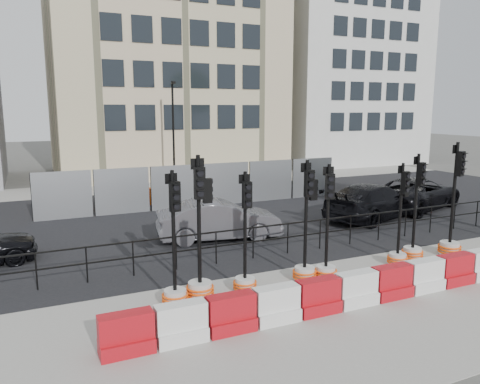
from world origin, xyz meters
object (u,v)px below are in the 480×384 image
traffic_signal_h (451,233)px  traffic_signal_a (175,279)px  car_c (373,201)px  traffic_signal_d (306,253)px

traffic_signal_h → traffic_signal_a: bearing=162.7°
car_c → traffic_signal_a: bearing=98.1°
traffic_signal_d → car_c: (6.34, 4.87, -0.03)m
traffic_signal_a → traffic_signal_d: (3.56, 0.07, 0.11)m
traffic_signal_a → traffic_signal_d: traffic_signal_d is taller
traffic_signal_a → traffic_signal_d: bearing=-7.3°
traffic_signal_a → car_c: (9.90, 4.95, 0.08)m
traffic_signal_d → traffic_signal_h: (5.27, 0.01, -0.04)m
car_c → traffic_signal_d: bearing=109.1°
traffic_signal_a → traffic_signal_d: size_ratio=0.98×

